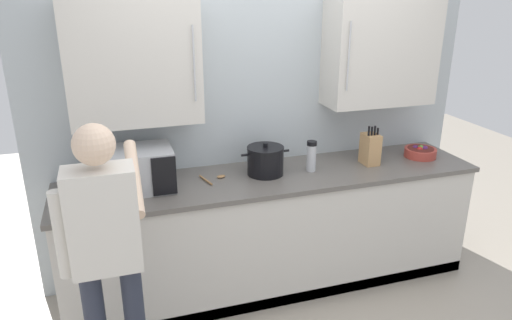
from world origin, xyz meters
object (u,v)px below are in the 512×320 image
stock_pot (265,160)px  fruit_bowl (420,152)px  wooden_spoon (214,178)px  person_figure (107,247)px  thermos_flask (311,156)px  knife_block (370,149)px  microwave_oven (126,171)px

stock_pot → fruit_bowl: bearing=-1.0°
stock_pot → wooden_spoon: bearing=177.8°
person_figure → fruit_bowl: bearing=18.4°
person_figure → wooden_spoon: bearing=48.7°
fruit_bowl → thermos_flask: bearing=-178.8°
thermos_flask → fruit_bowl: (0.97, 0.02, -0.08)m
knife_block → wooden_spoon: size_ratio=1.67×
fruit_bowl → wooden_spoon: (-1.69, 0.04, -0.03)m
microwave_oven → stock_pot: microwave_oven is taller
stock_pot → microwave_oven: bearing=-179.8°
microwave_oven → wooden_spoon: bearing=1.7°
microwave_oven → knife_block: bearing=-1.2°
microwave_oven → knife_block: (1.82, -0.04, -0.02)m
thermos_flask → wooden_spoon: 0.73m
fruit_bowl → person_figure: bearing=-161.6°
wooden_spoon → stock_pot: stock_pot is taller
thermos_flask → knife_block: 0.49m
thermos_flask → knife_block: knife_block is taller
person_figure → stock_pot: bearing=36.6°
microwave_oven → knife_block: knife_block is taller
fruit_bowl → stock_pot: bearing=179.0°
knife_block → microwave_oven: bearing=178.8°
knife_block → stock_pot: bearing=177.2°
stock_pot → person_figure: person_figure is taller
wooden_spoon → stock_pot: bearing=-2.2°
microwave_oven → person_figure: size_ratio=0.47×
fruit_bowl → stock_pot: stock_pot is taller
microwave_oven → person_figure: 0.85m
thermos_flask → fruit_bowl: 0.97m
stock_pot → person_figure: size_ratio=0.22×
wooden_spoon → person_figure: (-0.75, -0.85, 0.05)m
fruit_bowl → stock_pot: 1.31m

